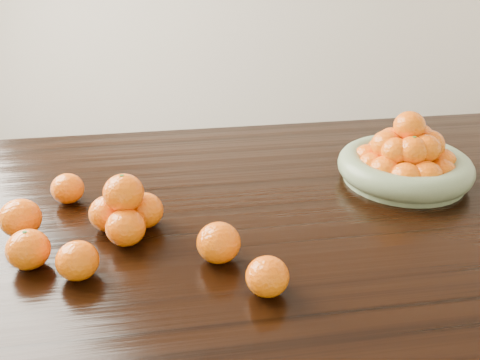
{
  "coord_description": "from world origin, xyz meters",
  "views": [
    {
      "loc": [
        -0.13,
        -0.97,
        1.3
      ],
      "look_at": [
        0.02,
        -0.02,
        0.83
      ],
      "focal_mm": 40.0,
      "sensor_mm": 36.0,
      "label": 1
    }
  ],
  "objects": [
    {
      "name": "dining_table",
      "position": [
        0.0,
        0.0,
        0.66
      ],
      "size": [
        2.0,
        1.0,
        0.75
      ],
      "color": "black",
      "rests_on": "ground"
    },
    {
      "name": "fruit_bowl",
      "position": [
        0.42,
        0.08,
        0.8
      ],
      "size": [
        0.31,
        0.31,
        0.17
      ],
      "rotation": [
        0.0,
        0.0,
        0.09
      ],
      "color": "gray",
      "rests_on": "dining_table"
    },
    {
      "name": "orange_pyramid",
      "position": [
        -0.21,
        -0.05,
        0.8
      ],
      "size": [
        0.14,
        0.14,
        0.12
      ],
      "rotation": [
        0.0,
        0.0,
        0.01
      ],
      "color": "orange",
      "rests_on": "dining_table"
    },
    {
      "name": "loose_orange_0",
      "position": [
        -0.37,
        -0.14,
        0.79
      ],
      "size": [
        0.08,
        0.08,
        0.07
      ],
      "primitive_type": "ellipsoid",
      "color": "orange",
      "rests_on": "dining_table"
    },
    {
      "name": "loose_orange_1",
      "position": [
        -0.28,
        -0.19,
        0.78
      ],
      "size": [
        0.07,
        0.07,
        0.07
      ],
      "primitive_type": "ellipsoid",
      "color": "orange",
      "rests_on": "dining_table"
    },
    {
      "name": "loose_orange_2",
      "position": [
        0.02,
        -0.28,
        0.78
      ],
      "size": [
        0.07,
        0.07,
        0.07
      ],
      "primitive_type": "ellipsoid",
      "color": "orange",
      "rests_on": "dining_table"
    },
    {
      "name": "loose_orange_3",
      "position": [
        -0.34,
        0.09,
        0.78
      ],
      "size": [
        0.07,
        0.07,
        0.06
      ],
      "primitive_type": "ellipsoid",
      "color": "orange",
      "rests_on": "dining_table"
    },
    {
      "name": "loose_orange_4",
      "position": [
        -0.04,
        -0.18,
        0.79
      ],
      "size": [
        0.08,
        0.08,
        0.07
      ],
      "primitive_type": "ellipsoid",
      "color": "orange",
      "rests_on": "dining_table"
    },
    {
      "name": "loose_orange_5",
      "position": [
        -0.41,
        -0.03,
        0.79
      ],
      "size": [
        0.08,
        0.08,
        0.07
      ],
      "primitive_type": "ellipsoid",
      "color": "orange",
      "rests_on": "dining_table"
    }
  ]
}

